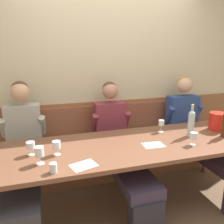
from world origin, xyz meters
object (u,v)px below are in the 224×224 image
at_px(person_center_left_seat, 23,153).
at_px(wine_glass_center_rear, 39,153).
at_px(wine_bottle_green_tall, 191,123).
at_px(water_tumbler_center, 53,168).
at_px(ice_bucket, 217,121).
at_px(wine_glass_mid_left, 194,136).
at_px(wall_bench, 111,155).
at_px(wine_glass_mid_right, 161,123).
at_px(dining_table, 131,150).
at_px(wine_glass_left_end, 56,146).
at_px(person_left_seat, 119,144).
at_px(wine_glass_right_end, 31,146).
at_px(person_right_seat, 198,132).

relative_size(person_center_left_seat, wine_glass_center_rear, 8.62).
height_order(wine_bottle_green_tall, water_tumbler_center, wine_bottle_green_tall).
bearing_deg(water_tumbler_center, ice_bucket, 13.44).
bearing_deg(wine_glass_mid_left, wall_bench, 122.54).
xyz_separation_m(wine_bottle_green_tall, wine_glass_mid_right, (-0.24, 0.22, -0.05)).
bearing_deg(dining_table, wall_bench, 90.00).
height_order(wall_bench, ice_bucket, ice_bucket).
bearing_deg(person_center_left_seat, wine_bottle_green_tall, -9.96).
bearing_deg(person_center_left_seat, wine_glass_mid_left, -17.73).
distance_m(person_center_left_seat, wine_glass_left_end, 0.53).
distance_m(person_center_left_seat, wine_glass_mid_right, 1.55).
xyz_separation_m(dining_table, person_left_seat, (-0.02, 0.32, -0.06)).
height_order(dining_table, ice_bucket, ice_bucket).
bearing_deg(person_left_seat, water_tumbler_center, -138.79).
bearing_deg(dining_table, wine_glass_right_end, 178.78).
xyz_separation_m(person_center_left_seat, wine_glass_mid_right, (1.53, -0.10, 0.20)).
xyz_separation_m(person_center_left_seat, wine_glass_right_end, (0.11, -0.30, 0.19)).
xyz_separation_m(wine_glass_mid_right, wine_glass_center_rear, (-1.35, -0.41, -0.00)).
height_order(wine_bottle_green_tall, wine_glass_left_end, wine_bottle_green_tall).
distance_m(wall_bench, wine_glass_mid_left, 1.22).
distance_m(wine_glass_left_end, water_tumbler_center, 0.32).
bearing_deg(wall_bench, dining_table, -90.00).
relative_size(dining_table, wine_glass_mid_right, 18.58).
xyz_separation_m(person_left_seat, wine_glass_right_end, (-0.95, -0.30, 0.21)).
height_order(ice_bucket, wine_glass_left_end, ice_bucket).
relative_size(person_left_seat, wine_glass_left_end, 10.02).
relative_size(wine_glass_right_end, wine_glass_mid_left, 0.97).
bearing_deg(water_tumbler_center, wine_bottle_green_tall, 13.84).
distance_m(ice_bucket, wine_glass_right_end, 2.11).
bearing_deg(wine_bottle_green_tall, wine_glass_center_rear, -173.19).
bearing_deg(wine_glass_mid_left, person_right_seat, 48.81).
height_order(wine_glass_left_end, wine_glass_right_end, wine_glass_left_end).
bearing_deg(wine_glass_mid_left, dining_table, 160.70).
distance_m(person_center_left_seat, ice_bucket, 2.24).
relative_size(person_center_left_seat, person_left_seat, 1.00).
bearing_deg(wine_glass_center_rear, wine_glass_left_end, 43.14).
distance_m(dining_table, wine_glass_left_end, 0.76).
bearing_deg(wall_bench, water_tumbler_center, -126.28).
distance_m(wine_glass_center_rear, wine_glass_left_end, 0.20).
height_order(wall_bench, person_left_seat, person_left_seat).
relative_size(person_right_seat, ice_bucket, 6.38).
bearing_deg(wine_glass_center_rear, wine_glass_mid_right, 16.76).
distance_m(person_left_seat, wine_glass_right_end, 1.01).
relative_size(ice_bucket, wine_glass_right_end, 1.64).
height_order(wine_bottle_green_tall, wine_glass_mid_right, wine_bottle_green_tall).
height_order(wall_bench, wine_glass_mid_left, wall_bench).
xyz_separation_m(wine_bottle_green_tall, wine_glass_right_end, (-1.67, 0.01, -0.07)).
xyz_separation_m(person_left_seat, wine_glass_mid_right, (0.48, -0.09, 0.23)).
bearing_deg(person_right_seat, wall_bench, 159.72).
distance_m(wall_bench, ice_bucket, 1.41).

